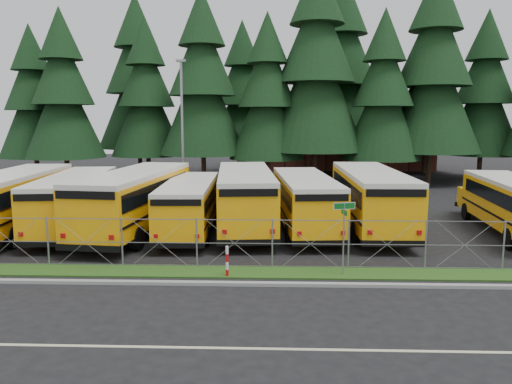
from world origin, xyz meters
TOP-DOWN VIEW (x-y plane):
  - ground at (0.00, 0.00)m, footprint 120.00×120.00m
  - curb at (0.00, -3.10)m, footprint 50.00×0.25m
  - grass_verge at (0.00, -1.70)m, footprint 50.00×1.40m
  - road_lane_line at (0.00, -8.00)m, footprint 50.00×0.12m
  - chainlink_fence at (0.00, -1.00)m, footprint 44.00×0.10m
  - brick_building at (6.00, 40.00)m, footprint 22.00×10.00m
  - bus_0 at (-14.30, 4.91)m, footprint 3.54×12.11m
  - bus_1 at (-11.35, 5.44)m, footprint 3.92×11.47m
  - bus_2 at (-7.97, 5.11)m, footprint 4.22×12.51m
  - bus_3 at (-5.25, 5.16)m, footprint 2.82×10.43m
  - bus_4 at (-2.50, 6.22)m, footprint 3.87×12.26m
  - bus_5 at (0.66, 5.96)m, footprint 3.56×11.26m
  - bus_6 at (4.15, 6.30)m, footprint 2.94×12.14m
  - bus_east at (11.12, 5.19)m, footprint 3.53×11.09m
  - street_sign at (1.67, -1.85)m, footprint 0.82×0.54m
  - striped_bollard at (-2.68, -2.21)m, footprint 0.11×0.11m
  - light_standard at (-7.81, 17.33)m, footprint 0.70×0.35m
  - conifer_0 at (-23.68, 26.83)m, footprint 6.57×6.57m
  - conifer_1 at (-19.78, 24.55)m, footprint 7.04×7.04m
  - conifer_2 at (-13.07, 27.70)m, footprint 6.91×6.91m
  - conifer_3 at (-7.38, 25.44)m, footprint 7.84×7.84m
  - conifer_4 at (-1.53, 24.75)m, footprint 6.81×6.81m
  - conifer_5 at (2.78, 25.08)m, footprint 8.94×8.94m
  - conifer_6 at (8.53, 24.20)m, footprint 6.86×6.86m
  - conifer_7 at (13.17, 25.51)m, footprint 8.62×8.62m
  - conifer_8 at (18.98, 28.57)m, footprint 7.20×7.20m
  - conifer_10 at (-15.13, 32.25)m, footprint 8.34×8.34m
  - conifer_11 at (-4.24, 33.08)m, footprint 7.18×7.18m
  - conifer_12 at (6.09, 32.63)m, footprint 9.15×9.15m
  - conifer_13 at (15.22, 33.73)m, footprint 6.97×6.97m

SIDE VIEW (x-z plane):
  - ground at x=0.00m, z-range 0.00..0.00m
  - road_lane_line at x=0.00m, z-range 0.00..0.01m
  - grass_verge at x=0.00m, z-range 0.00..0.06m
  - curb at x=0.00m, z-range 0.00..0.12m
  - striped_bollard at x=-2.68m, z-range 0.00..1.20m
  - chainlink_fence at x=0.00m, z-range 0.00..2.00m
  - bus_3 at x=-5.25m, z-range 0.00..2.71m
  - bus_east at x=11.12m, z-range 0.00..2.86m
  - bus_5 at x=0.66m, z-range 0.00..2.90m
  - bus_1 at x=-11.35m, z-range 0.00..2.95m
  - bus_0 at x=-14.30m, z-range 0.00..3.14m
  - bus_4 at x=-2.50m, z-range 0.00..3.16m
  - bus_6 at x=4.15m, z-range 0.00..3.18m
  - bus_2 at x=-7.97m, z-range 0.00..3.22m
  - street_sign at x=1.67m, z-range 0.63..3.44m
  - brick_building at x=6.00m, z-range 0.00..6.00m
  - light_standard at x=-7.81m, z-range 0.43..10.57m
  - conifer_0 at x=-23.68m, z-range 0.00..14.54m
  - conifer_4 at x=-1.53m, z-range 0.00..15.05m
  - conifer_6 at x=8.53m, z-range 0.00..15.17m
  - conifer_2 at x=-13.07m, z-range 0.00..15.29m
  - conifer_13 at x=15.22m, z-range 0.00..15.42m
  - conifer_1 at x=-19.78m, z-range 0.00..15.57m
  - conifer_11 at x=-4.24m, z-range 0.00..15.88m
  - conifer_8 at x=18.98m, z-range 0.00..15.91m
  - conifer_3 at x=-7.38m, z-range 0.00..17.33m
  - conifer_10 at x=-15.13m, z-range 0.00..18.45m
  - conifer_7 at x=13.17m, z-range 0.00..19.05m
  - conifer_5 at x=2.78m, z-range 0.00..19.78m
  - conifer_12 at x=6.09m, z-range 0.00..20.24m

